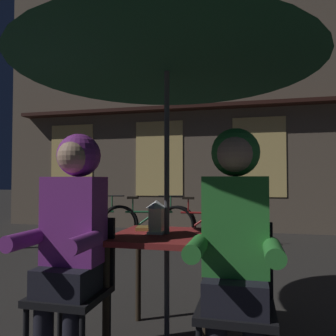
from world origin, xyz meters
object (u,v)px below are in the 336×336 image
bicycle_second (149,223)px  person_left_hooded (72,224)px  cafe_table (167,249)px  chair_left (76,282)px  chair_right (236,294)px  bicycle_third (205,225)px  bicycle_nearest (91,222)px  lantern (156,216)px  person_right_hooded (235,230)px  patio_umbrella (167,45)px  book (150,228)px

bicycle_second → person_left_hooded: bearing=-79.8°
cafe_table → chair_left: size_ratio=0.85×
chair_right → bicycle_third: (-0.67, 3.86, -0.14)m
person_left_hooded → bicycle_second: size_ratio=0.85×
bicycle_nearest → bicycle_second: 1.06m
lantern → bicycle_third: (-0.12, 3.49, -0.51)m
person_right_hooded → chair_left: bearing=176.6°
bicycle_third → lantern: bearing=-88.1°
cafe_table → person_right_hooded: person_right_hooded is taller
chair_left → person_left_hooded: size_ratio=0.62×
cafe_table → patio_umbrella: patio_umbrella is taller
cafe_table → patio_umbrella: 1.42m
person_right_hooded → book: size_ratio=7.00×
book → lantern: bearing=-69.7°
cafe_table → bicycle_second: size_ratio=0.45×
lantern → bicycle_nearest: bearing=123.1°
bicycle_second → book: 3.46m
lantern → chair_right: bearing=-33.6°
patio_umbrella → lantern: 1.20m
person_left_hooded → patio_umbrella: bearing=41.6°
chair_right → bicycle_third: bearing=99.9°
bicycle_nearest → book: 3.78m
chair_left → bicycle_second: (-0.70, 3.81, -0.14)m
lantern → chair_right: (0.55, -0.37, -0.37)m
bicycle_nearest → book: bicycle_nearest is taller
chair_right → person_right_hooded: person_right_hooded is taller
person_left_hooded → bicycle_nearest: 4.14m
chair_left → book: chair_left is taller
bicycle_nearest → bicycle_third: 2.04m
bicycle_second → bicycle_third: size_ratio=0.98×
patio_umbrella → person_right_hooded: patio_umbrella is taller
chair_left → book: size_ratio=4.35×
chair_left → bicycle_nearest: 4.06m
cafe_table → chair_left: chair_left is taller
patio_umbrella → book: patio_umbrella is taller
cafe_table → chair_right: chair_right is taller
chair_right → cafe_table: bearing=142.5°
person_right_hooded → person_left_hooded: bearing=180.0°
person_left_hooded → book: 0.66m
chair_right → lantern: bearing=146.4°
cafe_table → bicycle_second: (-1.18, 3.44, -0.29)m
bicycle_nearest → bicycle_second: size_ratio=1.01×
chair_right → person_right_hooded: bearing=-90.0°
lantern → person_right_hooded: (0.55, -0.43, -0.01)m
bicycle_nearest → patio_umbrella: bearing=-56.0°
bicycle_third → book: (0.02, -3.34, 0.41)m
chair_right → book: size_ratio=4.35×
cafe_table → bicycle_third: bearing=93.1°
chair_left → chair_right: 0.96m
chair_right → bicycle_third: chair_right is taller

